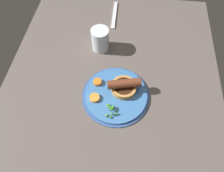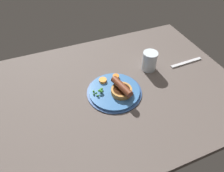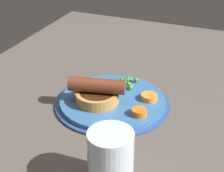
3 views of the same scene
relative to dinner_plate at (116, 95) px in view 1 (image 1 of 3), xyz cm
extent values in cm
cube|color=#564C47|center=(-1.19, -2.12, -2.07)|extent=(110.00, 80.00, 3.00)
cylinder|color=#2D4C84|center=(0.00, 0.00, -0.32)|extent=(23.87, 23.87, 0.50)
cylinder|color=#386BA8|center=(0.00, 0.00, 0.13)|extent=(21.96, 21.96, 1.40)
cylinder|color=#BC8442|center=(-2.23, 2.50, 1.96)|extent=(8.88, 8.88, 2.26)
cylinder|color=#472614|center=(-2.23, 2.50, 2.94)|extent=(7.10, 7.10, 0.30)
cylinder|color=brown|center=(-2.23, 2.50, 4.59)|extent=(5.52, 11.80, 3.00)
sphere|color=#409227|center=(5.32, -0.44, 1.76)|extent=(0.81, 0.81, 0.81)
sphere|color=#38892D|center=(5.93, -1.59, 1.81)|extent=(0.76, 0.76, 0.76)
sphere|color=#48962C|center=(8.65, -1.67, 1.50)|extent=(0.95, 0.95, 0.95)
sphere|color=#398934|center=(8.01, -0.45, 1.78)|extent=(0.93, 0.93, 0.93)
sphere|color=#3E8E34|center=(5.63, -1.36, 1.85)|extent=(0.89, 0.89, 0.89)
sphere|color=#3A8A28|center=(6.20, -0.40, 2.11)|extent=(0.95, 0.95, 0.95)
sphere|color=#3C8928|center=(6.60, -0.76, 2.27)|extent=(0.95, 0.95, 0.95)
sphere|color=#368632|center=(5.64, -0.26, 1.93)|extent=(0.99, 0.99, 0.99)
sphere|color=green|center=(7.67, 0.98, 1.51)|extent=(0.80, 0.80, 0.80)
sphere|color=#489038|center=(5.79, -0.60, 1.90)|extent=(0.75, 0.75, 0.75)
sphere|color=#3B8427|center=(6.64, -0.84, 2.26)|extent=(0.98, 0.98, 0.98)
sphere|color=#4E9726|center=(4.88, -1.90, 1.56)|extent=(0.95, 0.95, 0.95)
sphere|color=#498538|center=(5.38, -1.72, 1.64)|extent=(0.76, 0.76, 0.76)
sphere|color=#428E33|center=(9.01, -0.73, 1.23)|extent=(0.79, 0.79, 0.79)
cylinder|color=orange|center=(2.68, -7.06, 1.40)|extent=(4.19, 4.19, 1.13)
cylinder|color=orange|center=(-3.66, -7.05, 1.47)|extent=(3.79, 3.79, 1.27)
cube|color=silver|center=(-41.58, -5.18, -0.27)|extent=(18.04, 2.07, 0.60)
cylinder|color=silver|center=(-21.56, -8.53, 4.15)|extent=(6.96, 6.96, 9.44)
camera|label=1|loc=(32.90, 2.53, 62.33)|focal=32.00mm
camera|label=2|loc=(22.97, 54.37, 63.28)|focal=32.00mm
camera|label=3|loc=(-61.68, -25.31, 40.39)|focal=60.00mm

